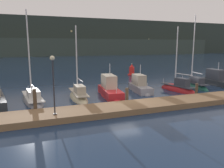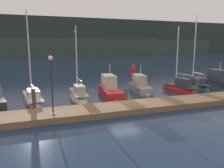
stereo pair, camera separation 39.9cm
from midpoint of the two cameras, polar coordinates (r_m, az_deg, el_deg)
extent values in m
plane|color=#192D4C|center=(19.66, 3.03, -5.14)|extent=(400.00, 400.00, 0.00)
cube|color=brown|center=(17.96, 5.43, -5.91)|extent=(39.45, 2.80, 0.45)
cylinder|color=#4C3D2D|center=(17.66, -20.08, -4.31)|extent=(0.28, 0.28, 1.91)
cylinder|color=#4C3D2D|center=(19.28, 3.32, -3.19)|extent=(0.28, 0.28, 1.48)
cylinder|color=#4C3D2D|center=(23.39, 20.74, -1.55)|extent=(0.28, 0.28, 1.41)
ellipsoid|color=gray|center=(21.92, -20.49, -4.18)|extent=(2.39, 6.67, 1.19)
cube|color=silver|center=(21.81, -20.57, -2.98)|extent=(2.01, 5.61, 0.08)
cube|color=silver|center=(20.97, -20.36, -2.39)|extent=(1.21, 2.19, 0.69)
cylinder|color=silver|center=(21.83, -21.38, 7.38)|extent=(0.12, 0.12, 7.84)
cylinder|color=silver|center=(20.89, -20.49, -0.59)|extent=(0.40, 2.50, 0.09)
cylinder|color=silver|center=(24.69, -21.48, -0.98)|extent=(0.04, 0.04, 0.50)
ellipsoid|color=beige|center=(21.74, -9.25, -3.77)|extent=(1.48, 5.50, 1.23)
cube|color=#A39984|center=(21.60, -9.30, -2.10)|extent=(1.25, 4.62, 0.08)
cube|color=#A39984|center=(20.88, -9.00, -1.37)|extent=(0.87, 1.76, 0.73)
cylinder|color=silver|center=(21.59, -9.76, 6.43)|extent=(0.12, 0.12, 6.37)
cylinder|color=silver|center=(20.55, -8.98, 1.14)|extent=(0.12, 2.53, 0.09)
cylinder|color=silver|center=(23.99, -10.43, -0.31)|extent=(0.04, 0.04, 0.50)
ellipsoid|color=red|center=(22.51, -1.00, -3.16)|extent=(2.28, 5.77, 1.11)
cube|color=red|center=(22.43, -1.00, -2.17)|extent=(2.09, 5.20, 0.80)
cube|color=#A39984|center=(22.76, -1.35, 0.73)|extent=(1.41, 2.58, 1.32)
cube|color=black|center=(23.82, -1.97, 1.63)|extent=(1.05, 0.36, 0.59)
cylinder|color=silver|center=(22.16, -1.09, 3.79)|extent=(0.07, 0.07, 1.21)
cylinder|color=silver|center=(20.04, 0.58, -1.61)|extent=(0.04, 0.04, 0.60)
ellipsoid|color=gray|center=(24.70, 6.91, -2.04)|extent=(2.05, 4.79, 1.35)
cube|color=gray|center=(24.62, 6.92, -1.20)|extent=(1.88, 4.31, 0.74)
cube|color=#A39984|center=(24.88, 6.59, 1.15)|extent=(1.27, 2.15, 1.16)
cube|color=black|center=(25.72, 5.88, 1.84)|extent=(0.94, 0.34, 0.52)
cylinder|color=silver|center=(24.39, 6.95, 3.70)|extent=(0.07, 0.07, 1.16)
cylinder|color=silver|center=(22.72, 8.70, -0.47)|extent=(0.04, 0.04, 0.60)
ellipsoid|color=red|center=(26.12, 16.30, -1.71)|extent=(2.17, 5.27, 1.56)
cube|color=#333842|center=(26.01, 16.37, -0.40)|extent=(1.82, 4.43, 0.08)
cube|color=#333842|center=(25.51, 17.42, 0.45)|extent=(1.06, 1.75, 0.89)
cylinder|color=silver|center=(25.92, 16.08, 6.95)|extent=(0.12, 0.12, 6.61)
cylinder|color=silver|center=(25.27, 17.81, 2.41)|extent=(0.49, 2.37, 0.09)
cylinder|color=silver|center=(27.61, 12.87, 0.88)|extent=(0.04, 0.04, 0.50)
ellipsoid|color=#195647|center=(29.21, 20.05, -0.69)|extent=(2.26, 6.09, 1.29)
cube|color=#333842|center=(29.11, 20.12, 0.47)|extent=(1.90, 5.12, 0.08)
cube|color=#333842|center=(28.46, 20.92, 0.99)|extent=(1.10, 2.01, 0.69)
cylinder|color=silver|center=(29.16, 20.12, 8.61)|extent=(0.12, 0.12, 8.22)
cylinder|color=silver|center=(28.43, 20.91, 2.71)|extent=(0.42, 2.16, 0.09)
cylinder|color=silver|center=(31.40, 17.53, 1.74)|extent=(0.04, 0.04, 0.50)
ellipsoid|color=#2D3338|center=(31.79, 25.54, -0.24)|extent=(1.83, 5.34, 1.02)
cube|color=#2D3338|center=(31.74, 25.58, 0.33)|extent=(1.68, 4.81, 0.63)
cube|color=#333842|center=(31.98, 25.07, 2.26)|extent=(1.20, 2.36, 1.39)
cube|color=black|center=(32.72, 23.83, 2.88)|extent=(0.99, 0.30, 0.62)
cylinder|color=silver|center=(31.55, 25.75, 4.29)|extent=(0.07, 0.07, 0.98)
cylinder|color=red|center=(38.47, 4.85, 2.49)|extent=(1.37, 1.37, 0.16)
cylinder|color=red|center=(38.38, 4.87, 3.54)|extent=(0.91, 0.91, 1.26)
cone|color=red|center=(38.29, 4.89, 4.84)|extent=(0.64, 0.64, 0.50)
sphere|color=#F9EAB7|center=(38.27, 4.90, 5.29)|extent=(0.16, 0.16, 0.16)
cylinder|color=#2D2D33|center=(15.78, -15.38, -7.56)|extent=(0.24, 0.24, 0.06)
cylinder|color=#2D2D33|center=(15.33, -15.71, -0.87)|extent=(0.10, 0.10, 3.68)
sphere|color=#F9EAB7|center=(15.09, -16.07, 6.53)|extent=(0.32, 0.32, 0.32)
cube|color=#28332D|center=(118.87, -17.20, 11.71)|extent=(240.00, 16.00, 18.70)
cube|color=#333F39|center=(111.47, -7.49, 9.49)|extent=(144.00, 10.00, 8.18)
cube|color=#F4DB8C|center=(127.39, 9.48, 11.37)|extent=(0.80, 0.10, 0.80)
cube|color=#F4DB8C|center=(116.81, -1.63, 10.34)|extent=(0.80, 0.10, 0.80)
cube|color=#F4DB8C|center=(112.05, -11.19, 10.57)|extent=(0.80, 0.10, 0.80)
cube|color=#F4DB8C|center=(115.13, -4.29, 9.61)|extent=(0.80, 0.10, 0.80)
cube|color=#F4DB8C|center=(116.49, -2.13, 11.18)|extent=(0.80, 0.10, 0.80)
cube|color=#F4DB8C|center=(116.20, -2.59, 11.34)|extent=(0.80, 0.10, 0.80)
cube|color=#F4DB8C|center=(112.46, -10.66, 13.43)|extent=(0.80, 0.10, 0.80)
camera|label=1|loc=(0.20, -90.51, -0.09)|focal=35.00mm
camera|label=2|loc=(0.20, 89.49, 0.09)|focal=35.00mm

